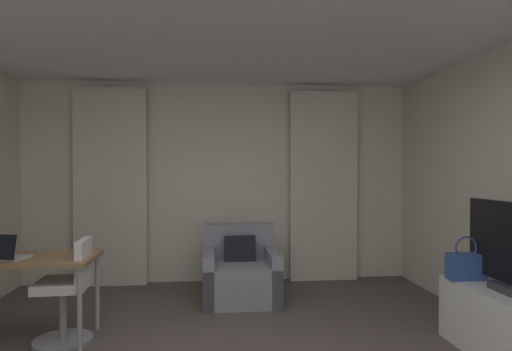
% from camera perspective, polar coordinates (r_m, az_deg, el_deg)
% --- Properties ---
extents(wall_window, '(5.12, 0.06, 2.60)m').
position_cam_1_polar(wall_window, '(5.62, -4.93, -0.91)').
color(wall_window, beige).
rests_on(wall_window, ground).
extents(curtain_left_panel, '(0.90, 0.06, 2.50)m').
position_cam_1_polar(curtain_left_panel, '(5.64, -19.02, -1.45)').
color(curtain_left_panel, beige).
rests_on(curtain_left_panel, ground).
extents(curtain_right_panel, '(0.90, 0.06, 2.50)m').
position_cam_1_polar(curtain_right_panel, '(5.67, 9.11, -1.41)').
color(curtain_right_panel, beige).
rests_on(curtain_right_panel, ground).
extents(armchair, '(0.84, 0.84, 0.81)m').
position_cam_1_polar(armchair, '(4.93, -2.11, -13.20)').
color(armchair, gray).
rests_on(armchair, ground).
extents(desk, '(1.24, 0.61, 0.73)m').
position_cam_1_polar(desk, '(4.15, -29.31, -10.47)').
color(desk, olive).
rests_on(desk, ground).
extents(desk_chair, '(0.48, 0.48, 0.88)m').
position_cam_1_polar(desk_chair, '(4.04, -24.03, -14.73)').
color(desk_chair, gray).
rests_on(desk_chair, ground).
extents(laptop, '(0.37, 0.31, 0.22)m').
position_cam_1_polar(laptop, '(4.08, -30.91, -9.08)').
color(laptop, '#ADADB2').
rests_on(laptop, desk).
extents(handbag_primary, '(0.30, 0.14, 0.37)m').
position_cam_1_polar(handbag_primary, '(4.07, 26.44, -10.78)').
color(handbag_primary, '#335193').
rests_on(handbag_primary, tv_console).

